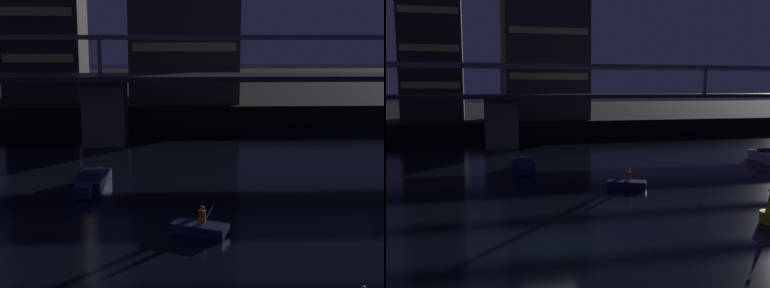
% 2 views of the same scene
% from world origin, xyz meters
% --- Properties ---
extents(ground_plane, '(400.00, 400.00, 0.00)m').
position_xyz_m(ground_plane, '(0.00, 0.00, 0.00)').
color(ground_plane, black).
extents(far_riverbank, '(240.00, 80.00, 2.20)m').
position_xyz_m(far_riverbank, '(0.00, 80.78, 1.10)').
color(far_riverbank, black).
rests_on(far_riverbank, ground).
extents(river_bridge, '(101.63, 6.40, 9.38)m').
position_xyz_m(river_bridge, '(0.00, 32.78, 4.58)').
color(river_bridge, '#605B51').
rests_on(river_bridge, ground).
extents(tower_west_tall, '(8.27, 8.98, 25.07)m').
position_xyz_m(tower_west_tall, '(-8.38, 48.70, 14.58)').
color(tower_west_tall, '#38332D').
rests_on(tower_west_tall, far_riverbank).
extents(tower_central, '(11.79, 9.93, 31.13)m').
position_xyz_m(tower_central, '(7.31, 47.10, 17.62)').
color(tower_central, '#423D38').
rests_on(tower_central, far_riverbank).
extents(speedboat_near_center, '(2.02, 5.22, 1.16)m').
position_xyz_m(speedboat_near_center, '(23.23, 16.82, 0.41)').
color(speedboat_near_center, silver).
rests_on(speedboat_near_center, ground).
extents(speedboat_mid_center, '(2.07, 5.22, 1.16)m').
position_xyz_m(speedboat_mid_center, '(0.75, 17.74, 0.41)').
color(speedboat_mid_center, '#19234C').
rests_on(speedboat_mid_center, ground).
extents(channel_buoy, '(0.90, 0.90, 1.76)m').
position_xyz_m(channel_buoy, '(11.18, 0.58, 0.48)').
color(channel_buoy, yellow).
rests_on(channel_buoy, ground).
extents(dinghy_with_paddler, '(2.82, 2.70, 1.36)m').
position_xyz_m(dinghy_with_paddler, '(6.93, 9.75, 0.28)').
color(dinghy_with_paddler, '#19234C').
rests_on(dinghy_with_paddler, ground).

